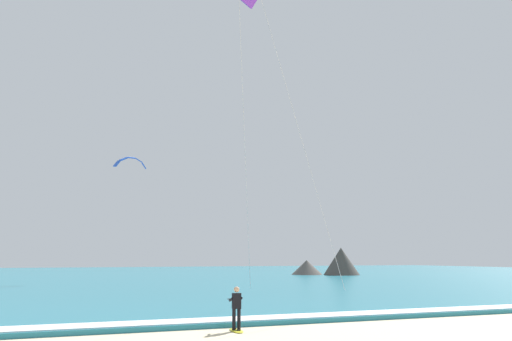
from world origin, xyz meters
TOP-DOWN VIEW (x-y plane):
  - sea at (0.00, 71.75)m, footprint 200.00×120.00m
  - surf_foam at (0.00, 12.75)m, footprint 200.00×1.62m
  - surfboard at (-2.35, 10.79)m, footprint 0.57×1.44m
  - kitesurfer at (-2.35, 10.81)m, footprint 0.55×0.55m
  - kite_distant at (-1.68, 51.67)m, footprint 3.92×1.26m
  - headland_right at (29.04, 59.72)m, footprint 9.50×8.58m

SIDE VIEW (x-z plane):
  - surfboard at x=-2.35m, z-range -0.02..0.07m
  - sea at x=0.00m, z-range 0.00..0.20m
  - surf_foam at x=0.00m, z-range 0.20..0.24m
  - kitesurfer at x=-2.35m, z-range 0.10..1.79m
  - headland_right at x=29.04m, z-range -0.29..3.91m
  - kite_distant at x=-1.68m, z-range 13.24..14.65m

